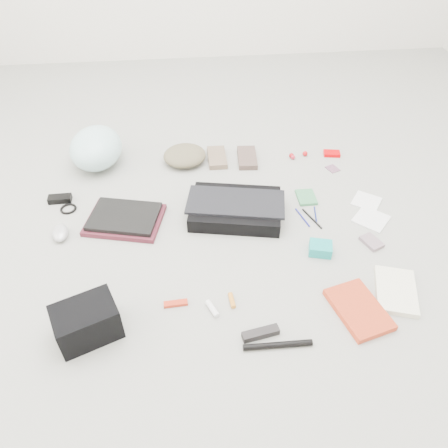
{
  "coord_description": "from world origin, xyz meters",
  "views": [
    {
      "loc": [
        -0.15,
        -1.39,
        1.31
      ],
      "look_at": [
        0.0,
        0.0,
        0.05
      ],
      "focal_mm": 35.0,
      "sensor_mm": 36.0,
      "label": 1
    }
  ],
  "objects": [
    {
      "name": "mouse",
      "position": [
        -0.71,
        0.05,
        0.02
      ],
      "size": [
        0.08,
        0.12,
        0.04
      ],
      "primitive_type": "ellipsoid",
      "rotation": [
        0.0,
        0.0,
        0.16
      ],
      "color": "#ACACAE",
      "rests_on": "ground_plane"
    },
    {
      "name": "u_lock",
      "position": [
        0.07,
        -0.54,
        0.01
      ],
      "size": [
        0.14,
        0.06,
        0.03
      ],
      "primitive_type": "cube",
      "rotation": [
        0.0,
        0.0,
        0.18
      ],
      "color": "black",
      "rests_on": "ground_plane"
    },
    {
      "name": "accordion_wallet",
      "position": [
        0.39,
        -0.16,
        0.02
      ],
      "size": [
        0.11,
        0.1,
        0.05
      ],
      "primitive_type": "cube",
      "rotation": [
        0.0,
        0.0,
        -0.26
      ],
      "color": "#15A29F",
      "rests_on": "ground_plane"
    },
    {
      "name": "toiletry_tube_white",
      "position": [
        -0.09,
        -0.41,
        0.01
      ],
      "size": [
        0.05,
        0.08,
        0.02
      ],
      "primitive_type": "cylinder",
      "rotation": [
        1.57,
        0.0,
        0.42
      ],
      "color": "silver",
      "rests_on": "ground_plane"
    },
    {
      "name": "lollipop_b",
      "position": [
        0.43,
        0.53,
        0.01
      ],
      "size": [
        0.03,
        0.03,
        0.02
      ],
      "primitive_type": "sphere",
      "rotation": [
        0.0,
        0.0,
        -0.12
      ],
      "color": "#B92031",
      "rests_on": "ground_plane"
    },
    {
      "name": "book_white",
      "position": [
        0.62,
        -0.4,
        0.01
      ],
      "size": [
        0.21,
        0.25,
        0.02
      ],
      "primitive_type": "cube",
      "rotation": [
        0.0,
        0.0,
        -0.31
      ],
      "color": "beige",
      "rests_on": "ground_plane"
    },
    {
      "name": "lollipop_c",
      "position": [
        0.5,
        0.56,
        0.01
      ],
      "size": [
        0.03,
        0.03,
        0.03
      ],
      "primitive_type": "sphere",
      "rotation": [
        0.0,
        0.0,
        -0.06
      ],
      "color": "red",
      "rests_on": "ground_plane"
    },
    {
      "name": "bike_helmet",
      "position": [
        -0.6,
        0.6,
        0.1
      ],
      "size": [
        0.29,
        0.35,
        0.2
      ],
      "primitive_type": "ellipsoid",
      "rotation": [
        0.0,
        0.0,
        -0.1
      ],
      "color": "#C1F3F4",
      "rests_on": "ground_plane"
    },
    {
      "name": "cable_coil",
      "position": [
        -0.7,
        0.23,
        0.01
      ],
      "size": [
        0.1,
        0.1,
        0.01
      ],
      "primitive_type": "torus",
      "rotation": [
        0.0,
        0.0,
        -0.34
      ],
      "color": "black",
      "rests_on": "ground_plane"
    },
    {
      "name": "mitten_left",
      "position": [
        0.02,
        0.57,
        0.01
      ],
      "size": [
        0.1,
        0.19,
        0.03
      ],
      "primitive_type": "cube",
      "rotation": [
        0.0,
        0.0,
        -0.0
      ],
      "color": "#7A634F",
      "rests_on": "ground_plane"
    },
    {
      "name": "multitool",
      "position": [
        -0.22,
        -0.37,
        0.01
      ],
      "size": [
        0.09,
        0.03,
        0.01
      ],
      "primitive_type": "cube",
      "rotation": [
        0.0,
        0.0,
        0.05
      ],
      "color": "#B22912",
      "rests_on": "ground_plane"
    },
    {
      "name": "laptop",
      "position": [
        -0.44,
        0.12,
        0.03
      ],
      "size": [
        0.34,
        0.28,
        0.02
      ],
      "primitive_type": "cube",
      "rotation": [
        0.0,
        0.0,
        -0.24
      ],
      "color": "black",
      "rests_on": "laptop_sleeve"
    },
    {
      "name": "notepad",
      "position": [
        0.42,
        0.2,
        0.01
      ],
      "size": [
        0.09,
        0.11,
        0.01
      ],
      "primitive_type": "cube",
      "rotation": [
        0.0,
        0.0,
        -0.0
      ],
      "color": "#377B4C",
      "rests_on": "ground_plane"
    },
    {
      "name": "ground_plane",
      "position": [
        0.0,
        0.0,
        0.0
      ],
      "size": [
        4.0,
        4.0,
        0.0
      ],
      "primitive_type": "plane",
      "color": "gray"
    },
    {
      "name": "bag_flap",
      "position": [
        0.07,
        0.12,
        0.07
      ],
      "size": [
        0.47,
        0.28,
        0.01
      ],
      "primitive_type": "cube",
      "rotation": [
        0.0,
        0.0,
        -0.2
      ],
      "color": "black",
      "rests_on": "messenger_bag"
    },
    {
      "name": "card_deck",
      "position": [
        0.62,
        -0.13,
        0.01
      ],
      "size": [
        0.09,
        0.11,
        0.02
      ],
      "primitive_type": "cube",
      "rotation": [
        0.0,
        0.0,
        0.4
      ],
      "color": "gray",
      "rests_on": "ground_plane"
    },
    {
      "name": "pen_black",
      "position": [
        0.41,
        0.05,
        0.0
      ],
      "size": [
        0.06,
        0.14,
        0.01
      ],
      "primitive_type": "cylinder",
      "rotation": [
        1.57,
        0.0,
        0.37
      ],
      "color": "black",
      "rests_on": "ground_plane"
    },
    {
      "name": "stamp_sheet",
      "position": [
        0.61,
        0.42,
        0.0
      ],
      "size": [
        0.07,
        0.08,
        0.0
      ],
      "primitive_type": "cube",
      "rotation": [
        0.0,
        0.0,
        0.39
      ],
      "color": "#7A4F66",
      "rests_on": "ground_plane"
    },
    {
      "name": "beanie",
      "position": [
        -0.15,
        0.57,
        0.04
      ],
      "size": [
        0.27,
        0.26,
        0.08
      ],
      "primitive_type": "ellipsoid",
      "rotation": [
        0.0,
        0.0,
        0.25
      ],
      "color": "brown",
      "rests_on": "ground_plane"
    },
    {
      "name": "camera_bag",
      "position": [
        -0.52,
        -0.47,
        0.07
      ],
      "size": [
        0.25,
        0.21,
        0.14
      ],
      "primitive_type": "cube",
      "rotation": [
        0.0,
        0.0,
        0.38
      ],
      "color": "black",
      "rests_on": "ground_plane"
    },
    {
      "name": "mitten_right",
      "position": [
        0.18,
        0.55,
        0.01
      ],
      "size": [
        0.11,
        0.2,
        0.03
      ],
      "primitive_type": "cube",
      "rotation": [
        0.0,
        0.0,
        -0.07
      ],
      "color": "brown",
      "rests_on": "ground_plane"
    },
    {
      "name": "napkin_bottom",
      "position": [
        0.67,
        0.01,
        0.0
      ],
      "size": [
        0.19,
        0.19,
        0.01
      ],
      "primitive_type": "cube",
      "rotation": [
        0.0,
        0.0,
        0.82
      ],
      "color": "silver",
      "rests_on": "ground_plane"
    },
    {
      "name": "book_red",
      "position": [
        0.45,
        -0.47,
        0.01
      ],
      "size": [
        0.22,
        0.27,
        0.03
      ],
      "primitive_type": "cube",
      "rotation": [
        0.0,
        0.0,
        0.26
      ],
      "color": "red",
      "rests_on": "ground_plane"
    },
    {
      "name": "napkin_top",
      "position": [
        0.7,
        0.14,
        0.0
      ],
      "size": [
        0.17,
        0.17,
        0.01
      ],
      "primitive_type": "cube",
      "rotation": [
        0.0,
        0.0,
        0.94
      ],
      "color": "silver",
      "rests_on": "ground_plane"
    },
    {
      "name": "lollipop_a",
      "position": [
        0.42,
        0.55,
        0.01
      ],
      "size": [
        0.03,
        0.03,
        0.03
      ],
      "primitive_type": "sphere",
      "rotation": [
        0.0,
        0.0,
        -0.05
      ],
      "color": "#A20C13",
      "rests_on": "ground_plane"
    },
    {
      "name": "power_brick",
      "position": [
        -0.75,
        0.3,
        0.01
      ],
      "size": [
        0.11,
        0.05,
        0.03
      ],
      "primitive_type": "cube",
      "rotation": [
        0.0,
        0.0,
        0.02
      ],
      "color": "black",
      "rests_on": "ground_plane"
    },
    {
      "name": "toiletry_tube_orange",
      "position": [
        -0.01,
        -0.38,
        0.01
      ],
      "size": [
        0.02,
        0.07,
        0.02
      ],
      "primitive_type": "cylinder",
      "rotation": [
        1.57,
        0.0,
        0.08
      ],
      "color": "orange",
      "rests_on": "ground_plane"
    },
    {
      "name": "laptop_sleeve",
      "position": [
        -0.44,
        0.12,
        0.01
      ],
      "size": [
        0.38,
        0.32,
        0.02
      ],
      "primitive_type": "cube",
      "rotation": [
        0.0,
        0.0,
        -0.24
      ],
      "color": "#591D29",
      "rests_on": "ground_plane"
    },
    {
      "name": "messenger_bag",
      "position": [
        0.07,
        0.12,
        0.03
      ],
      "size": [
        0.45,
        0.36,
        0.07
      ],
      "primitive_type": "cube",
      "rotation": [
        0.0,
        0.0,
        -0.2
      ],
      "color": "black",
      "rests_on": "ground_plane"
    },
    {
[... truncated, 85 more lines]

